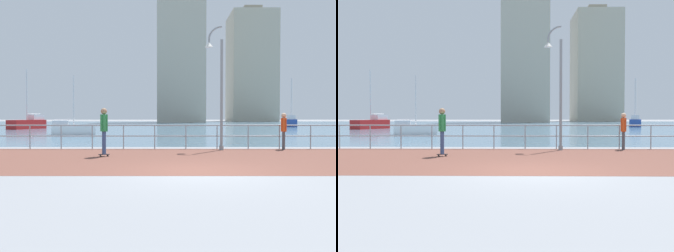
{
  "view_description": "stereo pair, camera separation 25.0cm",
  "coord_description": "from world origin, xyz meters",
  "views": [
    {
      "loc": [
        -0.8,
        -9.69,
        1.46
      ],
      "look_at": [
        -0.81,
        4.12,
        1.1
      ],
      "focal_mm": 39.54,
      "sensor_mm": 36.0,
      "label": 1
    },
    {
      "loc": [
        -0.55,
        -9.69,
        1.46
      ],
      "look_at": [
        -0.81,
        4.12,
        1.1
      ],
      "focal_mm": 39.54,
      "sensor_mm": 36.0,
      "label": 2
    }
  ],
  "objects": [
    {
      "name": "bystander",
      "position": [
        4.28,
        6.51,
        0.94
      ],
      "size": [
        0.33,
        0.55,
        1.61
      ],
      "color": "#4C4C51",
      "rests_on": "ground"
    },
    {
      "name": "tower_slate",
      "position": [
        2.31,
        83.48,
        23.41
      ],
      "size": [
        11.25,
        17.46,
        48.49
      ],
      "color": "#B2AD99",
      "rests_on": "ground"
    },
    {
      "name": "waterfront_railing",
      "position": [
        0.0,
        6.86,
        0.75
      ],
      "size": [
        25.25,
        0.06,
        1.09
      ],
      "color": "#8C99A3",
      "rests_on": "ground"
    },
    {
      "name": "harbor_water",
      "position": [
        0.0,
        51.86,
        0.0
      ],
      "size": [
        180.0,
        88.0,
        0.0
      ],
      "primitive_type": "cube",
      "color": "slate",
      "rests_on": "ground"
    },
    {
      "name": "tower_beige",
      "position": [
        23.55,
        98.97,
        15.75
      ],
      "size": [
        12.73,
        14.42,
        33.16
      ],
      "color": "#B2AD99",
      "rests_on": "ground"
    },
    {
      "name": "skateboarder",
      "position": [
        -3.13,
        3.69,
        1.06
      ],
      "size": [
        0.41,
        0.55,
        1.76
      ],
      "color": "black",
      "rests_on": "ground"
    },
    {
      "name": "brick_paving",
      "position": [
        0.0,
        3.09,
        0.0
      ],
      "size": [
        28.0,
        7.55,
        0.01
      ],
      "primitive_type": "cube",
      "color": "brown",
      "rests_on": "ground"
    },
    {
      "name": "sailboat_ivory",
      "position": [
        16.44,
        42.0,
        0.65
      ],
      "size": [
        2.87,
        5.06,
        6.8
      ],
      "color": "#284799",
      "rests_on": "ground"
    },
    {
      "name": "sailboat_navy",
      "position": [
        -8.48,
        19.85,
        0.45
      ],
      "size": [
        3.53,
        1.81,
        4.74
      ],
      "color": "white",
      "rests_on": "ground"
    },
    {
      "name": "ground",
      "position": [
        0.0,
        40.0,
        0.0
      ],
      "size": [
        220.0,
        220.0,
        0.0
      ],
      "primitive_type": "plane",
      "color": "gray"
    },
    {
      "name": "sailboat_yellow",
      "position": [
        -17.04,
        33.15,
        0.66
      ],
      "size": [
        3.18,
        5.1,
        6.86
      ],
      "color": "#B21E1E",
      "rests_on": "ground"
    },
    {
      "name": "lamppost",
      "position": [
        1.35,
        6.28,
        2.96
      ],
      "size": [
        0.82,
        0.36,
        5.36
      ],
      "color": "gray",
      "rests_on": "ground"
    }
  ]
}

